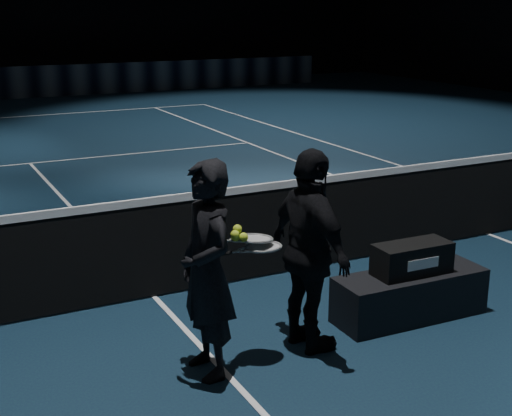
# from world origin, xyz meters

# --- Properties ---
(floor) EXTENTS (36.00, 36.00, 0.00)m
(floor) POSITION_xyz_m (0.00, 0.00, 0.00)
(floor) COLOR #0E1B32
(floor) RESTS_ON ground
(court_lines) EXTENTS (10.98, 23.78, 0.01)m
(court_lines) POSITION_xyz_m (0.00, 0.00, 0.00)
(court_lines) COLOR white
(court_lines) RESTS_ON floor
(net_mesh) EXTENTS (12.80, 0.02, 0.86)m
(net_mesh) POSITION_xyz_m (0.00, 0.00, 0.45)
(net_mesh) COLOR black
(net_mesh) RESTS_ON floor
(net_tape) EXTENTS (12.80, 0.03, 0.07)m
(net_tape) POSITION_xyz_m (0.00, 0.00, 0.92)
(net_tape) COLOR white
(net_tape) RESTS_ON net_mesh
(player_bench) EXTENTS (1.35, 0.48, 0.40)m
(player_bench) POSITION_xyz_m (1.81, -1.41, 0.20)
(player_bench) COLOR black
(player_bench) RESTS_ON floor
(racket_bag) EXTENTS (0.68, 0.30, 0.27)m
(racket_bag) POSITION_xyz_m (1.81, -1.41, 0.54)
(racket_bag) COLOR black
(racket_bag) RESTS_ON player_bench
(bag_signature) EXTENTS (0.31, 0.01, 0.09)m
(bag_signature) POSITION_xyz_m (1.81, -1.55, 0.54)
(bag_signature) COLOR white
(bag_signature) RESTS_ON racket_bag
(player_a) EXTENTS (0.40, 0.59, 1.59)m
(player_a) POSITION_xyz_m (-0.10, -1.50, 0.79)
(player_a) COLOR black
(player_a) RESTS_ON floor
(player_b) EXTENTS (0.44, 0.95, 1.59)m
(player_b) POSITION_xyz_m (0.75, -1.50, 0.79)
(player_b) COLOR black
(player_b) RESTS_ON floor
(racket_lower) EXTENTS (0.68, 0.23, 0.03)m
(racket_lower) POSITION_xyz_m (0.35, -1.50, 0.90)
(racket_lower) COLOR black
(racket_lower) RESTS_ON player_a
(racket_upper) EXTENTS (0.69, 0.27, 0.10)m
(racket_upper) POSITION_xyz_m (0.30, -1.46, 0.96)
(racket_upper) COLOR black
(racket_upper) RESTS_ON player_b
(tennis_balls) EXTENTS (0.12, 0.10, 0.12)m
(tennis_balls) POSITION_xyz_m (0.16, -1.50, 1.02)
(tennis_balls) COLOR #B2D52D
(tennis_balls) RESTS_ON racket_upper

